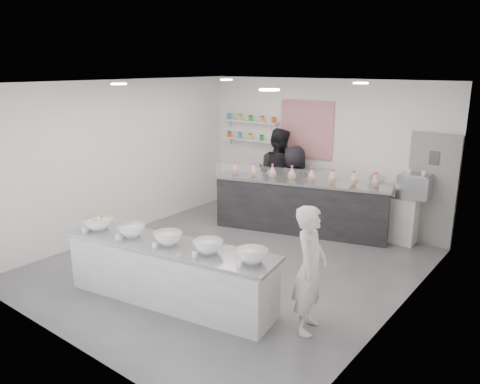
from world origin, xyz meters
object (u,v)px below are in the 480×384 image
at_px(staff_right, 294,185).
at_px(woman_prep, 310,270).
at_px(espresso_ledge, 385,216).
at_px(staff_left, 278,174).
at_px(prep_counter, 169,273).
at_px(back_bar, 301,206).
at_px(espresso_machine, 415,186).

bearing_deg(staff_right, woman_prep, 130.74).
distance_m(espresso_ledge, staff_left, 2.41).
bearing_deg(espresso_ledge, prep_counter, -108.71).
bearing_deg(staff_right, back_bar, 142.97).
bearing_deg(prep_counter, espresso_ledge, 61.70).
xyz_separation_m(back_bar, staff_left, (-0.88, 0.49, 0.45)).
relative_size(espresso_ledge, staff_right, 0.74).
height_order(espresso_ledge, staff_right, staff_right).
bearing_deg(espresso_machine, espresso_ledge, 180.00).
bearing_deg(back_bar, prep_counter, -105.94).
relative_size(espresso_ledge, staff_left, 0.62).
distance_m(back_bar, espresso_machine, 2.18).
distance_m(espresso_ledge, staff_right, 1.93).
bearing_deg(woman_prep, espresso_ledge, -9.19).
relative_size(back_bar, staff_right, 2.07).
relative_size(back_bar, espresso_machine, 6.16).
bearing_deg(prep_counter, espresso_machine, 55.80).
xyz_separation_m(back_bar, espresso_ledge, (1.47, 0.67, -0.08)).
xyz_separation_m(espresso_ledge, staff_left, (-2.35, -0.18, 0.53)).
xyz_separation_m(espresso_ledge, staff_right, (-1.87, -0.29, 0.37)).
height_order(prep_counter, espresso_machine, espresso_machine).
bearing_deg(espresso_machine, back_bar, -161.25).
distance_m(prep_counter, staff_right, 4.04).
bearing_deg(prep_counter, back_bar, 80.68).
xyz_separation_m(espresso_ledge, woman_prep, (0.47, -3.73, 0.37)).
bearing_deg(staff_right, prep_counter, 102.52).
distance_m(espresso_ledge, espresso_machine, 0.84).
bearing_deg(back_bar, espresso_machine, 2.53).
xyz_separation_m(woman_prep, staff_left, (-2.81, 3.55, 0.16)).
relative_size(prep_counter, woman_prep, 1.95).
height_order(back_bar, espresso_machine, espresso_machine).
xyz_separation_m(espresso_machine, staff_right, (-2.38, -0.29, -0.30)).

